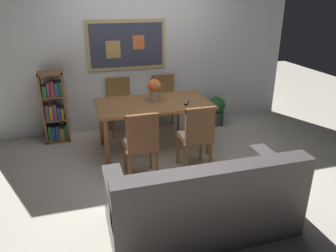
{
  "coord_description": "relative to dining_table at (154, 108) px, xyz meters",
  "views": [
    {
      "loc": [
        -1.08,
        -3.73,
        2.19
      ],
      "look_at": [
        -0.03,
        -0.13,
        0.65
      ],
      "focal_mm": 34.76,
      "sensor_mm": 36.0,
      "label": 1
    }
  ],
  "objects": [
    {
      "name": "dining_chair_near_left",
      "position": [
        -0.36,
        -0.82,
        -0.11
      ],
      "size": [
        0.4,
        0.41,
        0.91
      ],
      "color": "brown",
      "rests_on": "ground_plane"
    },
    {
      "name": "leather_couch",
      "position": [
        0.01,
        -1.91,
        -0.33
      ],
      "size": [
        1.8,
        0.84,
        0.84
      ],
      "color": "#514C4C",
      "rests_on": "ground_plane"
    },
    {
      "name": "dining_table",
      "position": [
        0.0,
        0.0,
        0.0
      ],
      "size": [
        1.62,
        0.9,
        0.73
      ],
      "color": "brown",
      "rests_on": "ground_plane"
    },
    {
      "name": "potted_ivy",
      "position": [
        1.31,
        0.66,
        -0.38
      ],
      "size": [
        0.3,
        0.31,
        0.54
      ],
      "color": "#4C4742",
      "rests_on": "ground_plane"
    },
    {
      "name": "dining_chair_far_right",
      "position": [
        0.38,
        0.78,
        -0.11
      ],
      "size": [
        0.4,
        0.41,
        0.91
      ],
      "color": "brown",
      "rests_on": "ground_plane"
    },
    {
      "name": "flower_vase",
      "position": [
        0.03,
        0.08,
        0.27
      ],
      "size": [
        0.21,
        0.21,
        0.32
      ],
      "color": "tan",
      "rests_on": "dining_table"
    },
    {
      "name": "ground_plane",
      "position": [
        0.03,
        -0.59,
        -0.64
      ],
      "size": [
        12.0,
        12.0,
        0.0
      ],
      "primitive_type": "plane",
      "color": "beige"
    },
    {
      "name": "tv_remote",
      "position": [
        0.43,
        -0.19,
        0.1
      ],
      "size": [
        0.12,
        0.16,
        0.02
      ],
      "color": "black",
      "rests_on": "dining_table"
    },
    {
      "name": "wall_back_with_painting",
      "position": [
        0.03,
        0.99,
        0.66
      ],
      "size": [
        5.2,
        0.14,
        2.6
      ],
      "color": "silver",
      "rests_on": "ground_plane"
    },
    {
      "name": "dining_chair_near_right",
      "position": [
        0.37,
        -0.79,
        -0.11
      ],
      "size": [
        0.4,
        0.41,
        0.91
      ],
      "color": "brown",
      "rests_on": "ground_plane"
    },
    {
      "name": "dining_chair_far_left",
      "position": [
        -0.38,
        0.8,
        -0.11
      ],
      "size": [
        0.4,
        0.41,
        0.91
      ],
      "color": "brown",
      "rests_on": "ground_plane"
    },
    {
      "name": "bookshelf",
      "position": [
        -1.39,
        0.73,
        -0.13
      ],
      "size": [
        0.36,
        0.28,
        1.11
      ],
      "color": "brown",
      "rests_on": "ground_plane"
    }
  ]
}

